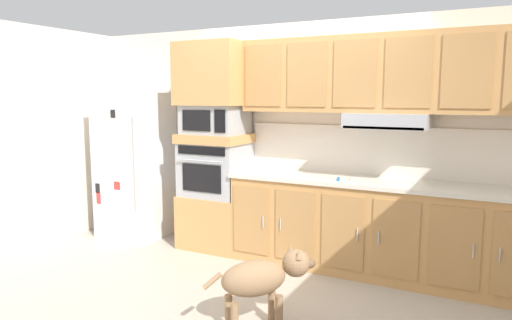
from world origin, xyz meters
name	(u,v)px	position (x,y,z in m)	size (l,w,h in m)	color
ground_plane	(260,283)	(0.00, 0.00, 0.00)	(9.60, 9.60, 0.00)	#B2A899
back_kitchen_wall	(306,139)	(0.00, 1.11, 1.25)	(6.20, 0.12, 2.50)	silver
side_panel_left	(46,137)	(-2.80, 0.00, 1.25)	(0.12, 7.10, 2.50)	silver
refrigerator	(135,165)	(-2.07, 0.68, 0.88)	(0.76, 0.73, 1.76)	white
oven_base_cabinet	(217,220)	(-0.94, 0.75, 0.30)	(0.74, 0.62, 0.60)	tan
built_in_oven	(216,169)	(-0.94, 0.75, 0.90)	(0.70, 0.62, 0.60)	#A8AAAF
appliance_mid_shelf	(216,138)	(-0.94, 0.75, 1.25)	(0.74, 0.62, 0.10)	tan
microwave	(215,120)	(-0.94, 0.75, 1.46)	(0.64, 0.54, 0.32)	#A8AAAF
appliance_upper_cabinet	(215,74)	(-0.94, 0.75, 1.96)	(0.74, 0.62, 0.68)	tan
lower_cabinet_run	(376,229)	(0.88, 0.75, 0.44)	(2.91, 0.63, 0.88)	tan
countertop_slab	(378,183)	(0.88, 0.75, 0.90)	(2.95, 0.64, 0.04)	silver
backsplash_panel	(385,151)	(0.88, 1.04, 1.17)	(2.95, 0.02, 0.50)	white
upper_cabinet_with_hood	(385,77)	(0.88, 0.87, 1.90)	(2.91, 0.48, 0.88)	tan
screwdriver	(339,179)	(0.55, 0.59, 0.93)	(0.15, 0.14, 0.03)	blue
dog	(263,277)	(0.40, -0.73, 0.39)	(0.64, 0.70, 0.59)	#997551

